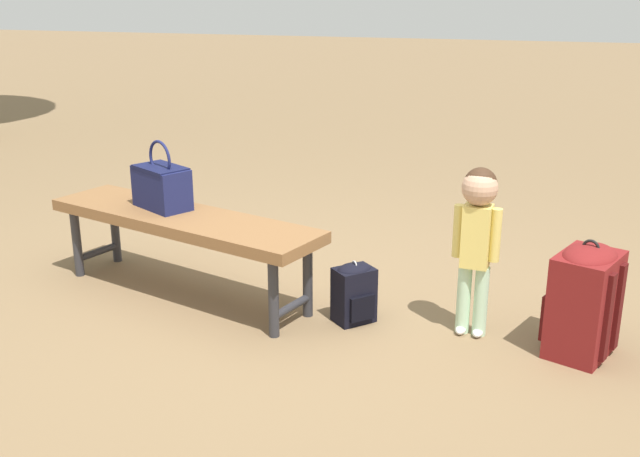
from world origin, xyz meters
TOP-DOWN VIEW (x-y plane):
  - ground_plane at (0.00, 0.00)m, footprint 40.00×40.00m
  - park_bench at (-0.60, 0.12)m, footprint 1.65×0.84m
  - handbag at (-0.75, 0.20)m, footprint 0.37×0.31m
  - child_standing at (0.92, 0.10)m, footprint 0.22×0.17m
  - backpack_large at (1.41, 0.05)m, footprint 0.35×0.39m
  - backpack_small at (0.35, 0.07)m, footprint 0.23×0.23m

SIDE VIEW (x-z plane):
  - ground_plane at x=0.00m, z-range 0.00..0.00m
  - backpack_small at x=0.35m, z-range 0.00..0.32m
  - backpack_large at x=1.41m, z-range 0.00..0.54m
  - park_bench at x=-0.60m, z-range 0.17..0.62m
  - child_standing at x=0.92m, z-range 0.13..0.94m
  - handbag at x=-0.75m, z-range 0.39..0.76m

